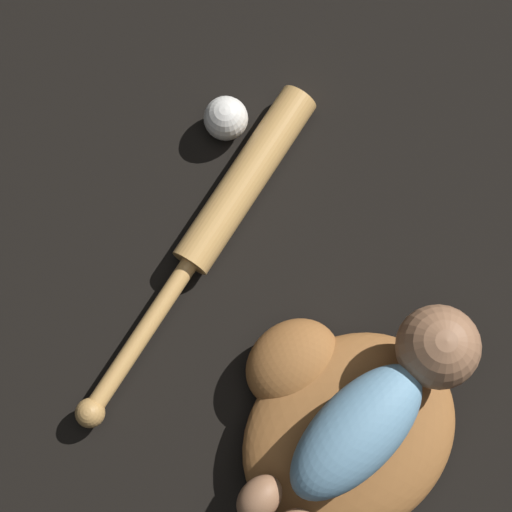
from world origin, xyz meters
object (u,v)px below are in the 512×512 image
baseball_glove (340,422)px  baseball (226,118)px  baby_figure (379,409)px  baseball_bat (224,212)px

baseball_glove → baseball: baseball_glove is taller
baseball_glove → baby_figure: (0.03, -0.03, 0.09)m
baby_figure → baseball: baby_figure is taller
baseball_glove → baseball_bat: bearing=58.9°
baseball_glove → baby_figure: 0.10m
baby_figure → baseball_glove: bearing=137.4°
baby_figure → baseball_bat: baby_figure is taller
baseball_bat → baby_figure: bearing=-114.2°
baseball_bat → baseball: size_ratio=8.59×
baseball → baby_figure: bearing=-124.3°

